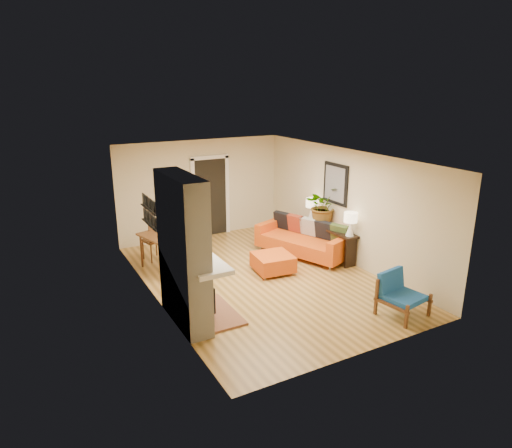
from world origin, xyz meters
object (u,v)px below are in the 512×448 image
Objects in this scene: blue_chair at (399,292)px; houseplant at (323,205)px; lamp_far at (312,206)px; dining_table at (166,241)px; sofa at (305,239)px; lamp_near at (350,221)px; console_table at (328,233)px; ottoman at (273,262)px.

blue_chair is 0.91× the size of houseplant.
dining_table is at bearing 174.20° from lamp_far.
lamp_near is (0.42, -1.11, 0.67)m from sofa.
console_table is 1.97× the size of houseplant.
blue_chair is at bearing -100.23° from lamp_far.
houseplant reaches higher than sofa.
sofa is at bearing -12.84° from dining_table.
dining_table is 4.11m from lamp_near.
houseplant is at bearing 16.60° from ottoman.
lamp_near is (0.66, 2.17, 0.64)m from blue_chair.
lamp_far reaches higher than console_table.
ottoman is 2.88m from blue_chair.
dining_table is at bearing 153.15° from lamp_near.
dining_table is at bearing 167.16° from sofa.
console_table is at bearing -87.67° from houseplant.
sofa is 2.89× the size of blue_chair.
ottoman is at bearing -154.86° from sofa.
blue_chair is 1.58× the size of lamp_near.
console_table is (3.64, -1.07, -0.07)m from dining_table.
sofa is 0.91m from houseplant.
sofa is 1.33× the size of console_table.
houseplant is at bearing -12.84° from dining_table.
dining_table is (-3.23, 0.73, 0.25)m from sofa.
lamp_far is (0.42, 0.36, 0.67)m from sofa.
ottoman is at bearing 110.70° from blue_chair.
lamp_near is at bearing -69.34° from sofa.
console_table reaches higher than ottoman.
sofa is 1.32× the size of dining_table.
sofa is at bearing 110.66° from lamp_near.
lamp_far is at bearing 88.75° from houseplant.
blue_chair is at bearing -101.48° from houseplant.
lamp_far is (0.00, 0.70, 0.49)m from console_table.
blue_chair is 1.58× the size of lamp_far.
lamp_near reaches higher than blue_chair.
console_table is (0.66, 2.94, 0.16)m from blue_chair.
sofa reaches higher than console_table.
lamp_far reaches higher than blue_chair.
lamp_near reaches higher than sofa.
sofa is 4.55× the size of lamp_near.
lamp_near is 0.58× the size of houseplant.
lamp_far is (0.00, 1.47, 0.00)m from lamp_near.
lamp_far reaches higher than ottoman.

